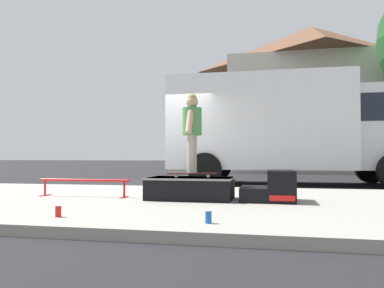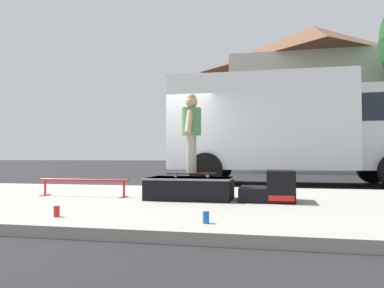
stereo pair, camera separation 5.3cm
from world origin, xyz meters
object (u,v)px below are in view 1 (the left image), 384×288
(skate_box, at_px, (191,187))
(soda_can, at_px, (58,211))
(box_truck, at_px, (294,125))
(kicker_ramp, at_px, (273,188))
(grind_rail, at_px, (84,183))
(skateboard, at_px, (192,174))
(soda_can_b, at_px, (208,217))
(skater_kid, at_px, (192,126))

(skate_box, relative_size, soda_can, 10.70)
(soda_can, distance_m, box_truck, 7.93)
(kicker_ramp, distance_m, grind_rail, 3.13)
(skateboard, bearing_deg, soda_can_b, -74.04)
(soda_can, relative_size, soda_can_b, 1.00)
(grind_rail, xyz_separation_m, soda_can, (0.76, -2.02, -0.16))
(soda_can, distance_m, soda_can_b, 1.71)
(soda_can_b, relative_size, box_truck, 0.02)
(skate_box, distance_m, skater_kid, 0.97)
(skater_kid, relative_size, soda_can_b, 10.04)
(soda_can, xyz_separation_m, box_truck, (3.03, 7.18, 1.52))
(soda_can_b, bearing_deg, skateboard, 105.96)
(soda_can_b, height_order, box_truck, box_truck)
(skater_kid, relative_size, soda_can, 10.04)
(kicker_ramp, relative_size, skateboard, 1.01)
(skateboard, relative_size, box_truck, 0.12)
(soda_can_b, bearing_deg, box_truck, 79.66)
(soda_can_b, bearing_deg, skate_box, 106.53)
(kicker_ramp, xyz_separation_m, skater_kid, (-1.25, -0.01, 0.96))
(kicker_ramp, bearing_deg, grind_rail, 179.64)
(skater_kid, xyz_separation_m, box_truck, (1.91, 5.18, 0.42))
(grind_rail, height_order, soda_can, grind_rail)
(skate_box, relative_size, skateboard, 1.68)
(grind_rail, xyz_separation_m, box_truck, (3.78, 5.15, 1.35))
(soda_can_b, xyz_separation_m, box_truck, (1.32, 7.23, 1.52))
(skate_box, height_order, soda_can, skate_box)
(skate_box, bearing_deg, skater_kid, -14.80)
(soda_can, bearing_deg, kicker_ramp, 40.22)
(grind_rail, relative_size, skateboard, 2.01)
(skate_box, xyz_separation_m, skater_kid, (0.02, -0.01, 0.97))
(skater_kid, bearing_deg, skate_box, 165.20)
(soda_can, bearing_deg, skate_box, 61.32)
(soda_can, height_order, box_truck, box_truck)
(grind_rail, relative_size, skater_kid, 1.28)
(skateboard, height_order, skater_kid, skater_kid)
(skater_kid, bearing_deg, box_truck, 69.79)
(skate_box, relative_size, skater_kid, 1.07)
(kicker_ramp, height_order, soda_can_b, kicker_ramp)
(kicker_ramp, bearing_deg, skater_kid, -179.73)
(skate_box, distance_m, soda_can_b, 2.15)
(grind_rail, bearing_deg, soda_can, -69.46)
(grind_rail, distance_m, skater_kid, 2.10)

